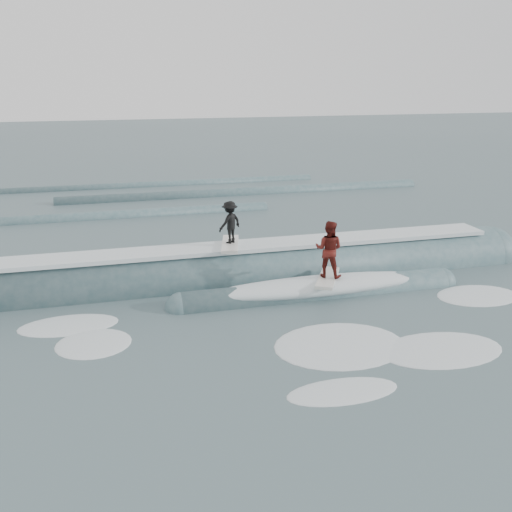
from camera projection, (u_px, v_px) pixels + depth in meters
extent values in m
plane|color=#3A4F54|center=(279.00, 318.00, 16.81)|extent=(160.00, 160.00, 0.00)
cylinder|color=#38565E|center=(249.00, 277.00, 20.20)|extent=(19.47, 2.18, 2.18)
sphere|color=#38565E|center=(487.00, 256.00, 22.58)|extent=(2.18, 2.18, 2.18)
cylinder|color=#38565E|center=(319.00, 295.00, 18.61)|extent=(9.00, 1.01, 1.01)
sphere|color=#38565E|center=(181.00, 308.00, 17.51)|extent=(1.01, 1.01, 1.01)
sphere|color=#38565E|center=(441.00, 282.00, 19.71)|extent=(1.01, 1.01, 1.01)
cube|color=white|center=(249.00, 246.00, 19.84)|extent=(18.00, 1.30, 0.14)
ellipsoid|color=white|center=(319.00, 286.00, 18.52)|extent=(7.60, 1.30, 0.60)
cube|color=white|center=(230.00, 244.00, 19.64)|extent=(1.02, 2.07, 0.10)
imported|color=black|center=(230.00, 222.00, 19.41)|extent=(1.08, 0.97, 1.45)
cube|color=silver|center=(328.00, 278.00, 18.51)|extent=(1.45, 2.02, 0.10)
imported|color=#51130F|center=(329.00, 249.00, 18.22)|extent=(1.14, 1.09, 1.85)
ellipsoid|color=white|center=(339.00, 345.00, 15.13)|extent=(3.71, 2.53, 0.10)
ellipsoid|color=white|center=(69.00, 325.00, 16.33)|extent=(2.30, 1.57, 0.10)
ellipsoid|color=white|center=(441.00, 350.00, 14.88)|extent=(3.02, 2.06, 0.10)
ellipsoid|color=white|center=(94.00, 344.00, 15.22)|extent=(2.29, 1.56, 0.10)
ellipsoid|color=white|center=(478.00, 296.00, 18.52)|extent=(2.34, 1.60, 0.10)
ellipsoid|color=white|center=(343.00, 392.00, 12.92)|extent=(2.14, 1.46, 0.10)
cylinder|color=#38565E|center=(50.00, 221.00, 27.88)|extent=(22.00, 0.70, 0.70)
cylinder|color=#38565E|center=(247.00, 194.00, 34.24)|extent=(22.00, 0.80, 0.80)
cylinder|color=#38565E|center=(148.00, 186.00, 36.56)|extent=(22.00, 0.60, 0.60)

